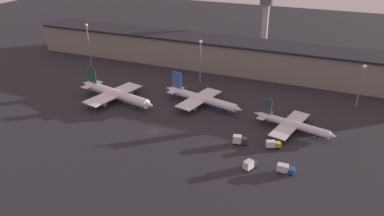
{
  "coord_description": "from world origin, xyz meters",
  "views": [
    {
      "loc": [
        66.83,
        -118.86,
        75.63
      ],
      "look_at": [
        10.51,
        15.33,
        6.0
      ],
      "focal_mm": 35.0,
      "sensor_mm": 36.0,
      "label": 1
    }
  ],
  "objects_px": {
    "airplane_0": "(116,94)",
    "airplane_1": "(201,99)",
    "airplane_2": "(292,125)",
    "service_vehicle_0": "(239,140)",
    "service_vehicle_2": "(273,144)",
    "control_tower": "(266,18)",
    "service_vehicle_1": "(285,169)",
    "service_vehicle_3": "(250,164)"
  },
  "relations": [
    {
      "from": "airplane_0",
      "to": "airplane_1",
      "type": "height_order",
      "value": "airplane_0"
    },
    {
      "from": "airplane_1",
      "to": "service_vehicle_3",
      "type": "distance_m",
      "value": 54.73
    },
    {
      "from": "service_vehicle_3",
      "to": "airplane_0",
      "type": "bearing_deg",
      "value": 92.19
    },
    {
      "from": "service_vehicle_2",
      "to": "control_tower",
      "type": "height_order",
      "value": "control_tower"
    },
    {
      "from": "airplane_2",
      "to": "service_vehicle_2",
      "type": "relative_size",
      "value": 5.95
    },
    {
      "from": "service_vehicle_0",
      "to": "service_vehicle_3",
      "type": "height_order",
      "value": "service_vehicle_0"
    },
    {
      "from": "service_vehicle_2",
      "to": "service_vehicle_3",
      "type": "height_order",
      "value": "service_vehicle_3"
    },
    {
      "from": "airplane_0",
      "to": "airplane_2",
      "type": "relative_size",
      "value": 1.33
    },
    {
      "from": "service_vehicle_2",
      "to": "control_tower",
      "type": "xyz_separation_m",
      "value": [
        -32.9,
        125.9,
        20.4
      ]
    },
    {
      "from": "airplane_0",
      "to": "service_vehicle_2",
      "type": "distance_m",
      "value": 80.45
    },
    {
      "from": "airplane_2",
      "to": "service_vehicle_3",
      "type": "xyz_separation_m",
      "value": [
        -8.98,
        -33.66,
        -0.94
      ]
    },
    {
      "from": "airplane_0",
      "to": "airplane_1",
      "type": "xyz_separation_m",
      "value": [
        40.03,
        11.61,
        -0.37
      ]
    },
    {
      "from": "airplane_2",
      "to": "service_vehicle_3",
      "type": "distance_m",
      "value": 34.85
    },
    {
      "from": "airplane_1",
      "to": "control_tower",
      "type": "xyz_separation_m",
      "value": [
        6.31,
        100.56,
        18.73
      ]
    },
    {
      "from": "airplane_1",
      "to": "service_vehicle_0",
      "type": "relative_size",
      "value": 7.65
    },
    {
      "from": "service_vehicle_3",
      "to": "airplane_1",
      "type": "bearing_deg",
      "value": 63.9
    },
    {
      "from": "airplane_0",
      "to": "control_tower",
      "type": "xyz_separation_m",
      "value": [
        46.34,
        112.18,
        18.35
      ]
    },
    {
      "from": "airplane_1",
      "to": "control_tower",
      "type": "height_order",
      "value": "control_tower"
    },
    {
      "from": "service_vehicle_1",
      "to": "airplane_2",
      "type": "bearing_deg",
      "value": 94.99
    },
    {
      "from": "airplane_1",
      "to": "service_vehicle_0",
      "type": "height_order",
      "value": "airplane_1"
    },
    {
      "from": "airplane_2",
      "to": "service_vehicle_0",
      "type": "distance_m",
      "value": 25.54
    },
    {
      "from": "airplane_0",
      "to": "airplane_1",
      "type": "distance_m",
      "value": 41.69
    },
    {
      "from": "airplane_2",
      "to": "control_tower",
      "type": "distance_m",
      "value": 117.0
    },
    {
      "from": "airplane_1",
      "to": "airplane_2",
      "type": "height_order",
      "value": "airplane_1"
    },
    {
      "from": "airplane_1",
      "to": "control_tower",
      "type": "distance_m",
      "value": 102.49
    },
    {
      "from": "airplane_2",
      "to": "service_vehicle_0",
      "type": "xyz_separation_m",
      "value": [
        -17.16,
        -18.9,
        -0.88
      ]
    },
    {
      "from": "airplane_2",
      "to": "service_vehicle_1",
      "type": "bearing_deg",
      "value": -71.75
    },
    {
      "from": "airplane_0",
      "to": "control_tower",
      "type": "distance_m",
      "value": 122.75
    },
    {
      "from": "airplane_2",
      "to": "control_tower",
      "type": "height_order",
      "value": "control_tower"
    },
    {
      "from": "airplane_0",
      "to": "service_vehicle_3",
      "type": "distance_m",
      "value": 80.82
    },
    {
      "from": "airplane_0",
      "to": "service_vehicle_2",
      "type": "bearing_deg",
      "value": 3.35
    },
    {
      "from": "service_vehicle_2",
      "to": "service_vehicle_3",
      "type": "relative_size",
      "value": 1.04
    },
    {
      "from": "airplane_0",
      "to": "service_vehicle_0",
      "type": "xyz_separation_m",
      "value": [
        66.59,
        -15.9,
        -1.77
      ]
    },
    {
      "from": "service_vehicle_1",
      "to": "control_tower",
      "type": "bearing_deg",
      "value": 105.89
    },
    {
      "from": "airplane_2",
      "to": "service_vehicle_2",
      "type": "distance_m",
      "value": 17.36
    },
    {
      "from": "airplane_1",
      "to": "airplane_2",
      "type": "xyz_separation_m",
      "value": [
        43.71,
        -8.61,
        -0.52
      ]
    },
    {
      "from": "service_vehicle_1",
      "to": "service_vehicle_3",
      "type": "distance_m",
      "value": 12.0
    },
    {
      "from": "service_vehicle_1",
      "to": "airplane_1",
      "type": "bearing_deg",
      "value": 139.31
    },
    {
      "from": "airplane_0",
      "to": "service_vehicle_3",
      "type": "xyz_separation_m",
      "value": [
        74.76,
        -30.65,
        -1.83
      ]
    },
    {
      "from": "airplane_1",
      "to": "service_vehicle_3",
      "type": "relative_size",
      "value": 7.46
    },
    {
      "from": "airplane_0",
      "to": "service_vehicle_1",
      "type": "bearing_deg",
      "value": -4.9
    },
    {
      "from": "airplane_0",
      "to": "airplane_2",
      "type": "distance_m",
      "value": 83.8
    }
  ]
}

